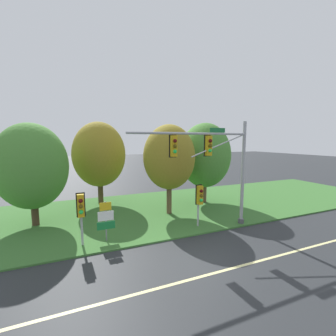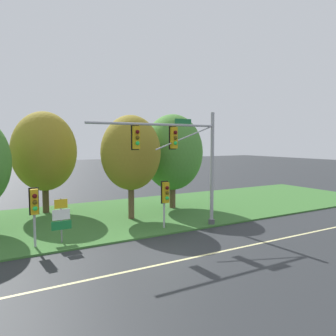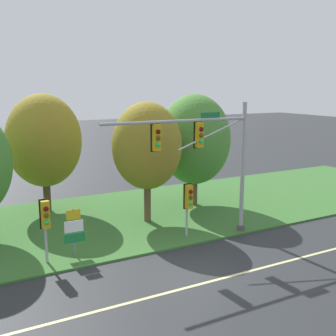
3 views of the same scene
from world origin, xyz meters
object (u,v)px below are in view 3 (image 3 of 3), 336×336
traffic_signal_mast (208,151)px  tree_mid_verge (194,140)px  tree_left_of_mast (44,141)px  route_sign_post (74,229)px  pedestrian_signal_near_kerb (189,199)px  pedestrian_signal_further_along (46,218)px  tree_behind_signpost (147,146)px

traffic_signal_mast → tree_mid_verge: tree_mid_verge is taller
tree_left_of_mast → tree_mid_verge: size_ratio=1.01×
tree_left_of_mast → route_sign_post: bearing=-94.0°
pedestrian_signal_near_kerb → pedestrian_signal_further_along: bearing=179.6°
tree_behind_signpost → route_sign_post: bearing=-149.5°
tree_left_of_mast → traffic_signal_mast: bearing=-54.6°
route_sign_post → tree_mid_verge: 10.99m
pedestrian_signal_further_along → tree_mid_verge: tree_mid_verge is taller
pedestrian_signal_near_kerb → tree_behind_signpost: 4.17m
route_sign_post → tree_behind_signpost: bearing=30.5°
route_sign_post → tree_left_of_mast: bearing=86.0°
tree_left_of_mast → tree_mid_verge: bearing=-19.3°
pedestrian_signal_near_kerb → route_sign_post: pedestrian_signal_near_kerb is taller
pedestrian_signal_further_along → tree_mid_verge: (10.71, 5.03, 2.20)m
tree_left_of_mast → tree_behind_signpost: (4.64, -4.84, -0.04)m
pedestrian_signal_further_along → tree_behind_signpost: (6.47, 3.29, 2.29)m
route_sign_post → pedestrian_signal_near_kerb: bearing=-2.8°
traffic_signal_mast → pedestrian_signal_further_along: (-8.02, 0.57, -2.43)m
pedestrian_signal_further_along → tree_mid_verge: bearing=25.1°
pedestrian_signal_further_along → tree_mid_verge: size_ratio=0.41×
pedestrian_signal_near_kerb → tree_mid_verge: bearing=55.5°
tree_behind_signpost → pedestrian_signal_near_kerb: bearing=-77.4°
pedestrian_signal_further_along → tree_left_of_mast: size_ratio=0.40×
route_sign_post → tree_behind_signpost: 6.76m
pedestrian_signal_near_kerb → tree_left_of_mast: 10.09m
pedestrian_signal_further_along → tree_behind_signpost: 7.61m
tree_left_of_mast → tree_behind_signpost: tree_left_of_mast is taller
tree_behind_signpost → tree_left_of_mast: bearing=133.8°
tree_left_of_mast → tree_behind_signpost: 6.70m
pedestrian_signal_further_along → route_sign_post: 1.53m
route_sign_post → tree_mid_verge: tree_mid_verge is taller
tree_behind_signpost → traffic_signal_mast: bearing=-68.2°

